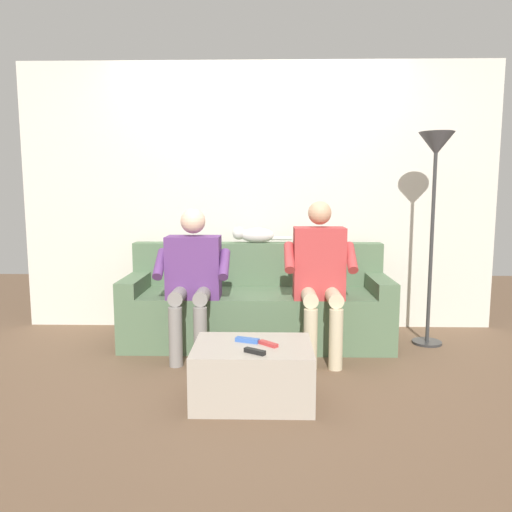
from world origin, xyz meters
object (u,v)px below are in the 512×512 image
at_px(remote_red, 268,344).
at_px(floor_lamp, 435,167).
at_px(cat_on_backrest, 254,235).
at_px(couch, 257,307).
at_px(coffee_table, 253,372).
at_px(remote_blue, 247,340).
at_px(person_left_seated, 320,270).
at_px(person_right_seated, 193,273).
at_px(remote_black, 255,351).

relative_size(remote_red, floor_lamp, 0.08).
bearing_deg(cat_on_backrest, couch, 96.86).
relative_size(coffee_table, remote_blue, 4.81).
xyz_separation_m(person_left_seated, floor_lamp, (-0.94, -0.31, 0.79)).
distance_m(person_right_seated, remote_blue, 0.96).
relative_size(couch, remote_black, 16.30).
height_order(person_left_seated, floor_lamp, floor_lamp).
relative_size(couch, person_left_seated, 1.83).
height_order(couch, remote_red, couch).
distance_m(couch, person_right_seated, 0.69).
bearing_deg(remote_blue, person_left_seated, -103.06).
distance_m(coffee_table, floor_lamp, 2.23).
distance_m(cat_on_backrest, floor_lamp, 1.58).
bearing_deg(cat_on_backrest, remote_blue, 89.76).
height_order(coffee_table, person_right_seated, person_right_seated).
distance_m(couch, remote_red, 1.21).
bearing_deg(coffee_table, remote_blue, -56.57).
bearing_deg(remote_black, person_right_seated, 149.53).
bearing_deg(couch, remote_blue, 88.26).
bearing_deg(person_left_seated, couch, -35.78).
distance_m(cat_on_backrest, remote_black, 1.68).
distance_m(person_left_seated, person_right_seated, 0.97).
xyz_separation_m(person_right_seated, remote_red, (-0.58, 0.86, -0.28)).
bearing_deg(remote_red, coffee_table, -141.53).
xyz_separation_m(person_left_seated, cat_on_backrest, (0.51, -0.59, 0.22)).
distance_m(couch, cat_on_backrest, 0.64).
distance_m(remote_red, floor_lamp, 2.07).
bearing_deg(couch, floor_lamp, 178.31).
bearing_deg(person_right_seated, remote_red, 124.00).
xyz_separation_m(remote_black, remote_red, (-0.08, -0.15, -0.00)).
xyz_separation_m(person_left_seated, remote_blue, (0.52, 0.79, -0.30)).
bearing_deg(remote_red, person_right_seated, 167.55).
height_order(person_right_seated, remote_black, person_right_seated).
height_order(couch, person_left_seated, person_left_seated).
relative_size(cat_on_backrest, remote_red, 3.88).
bearing_deg(remote_black, person_left_seated, 98.03).
distance_m(cat_on_backrest, remote_blue, 1.48).
distance_m(remote_blue, remote_black, 0.22).
bearing_deg(couch, remote_black, 90.69).
xyz_separation_m(coffee_table, person_right_seated, (0.48, -0.85, 0.47)).
bearing_deg(person_left_seated, cat_on_backrest, -48.98).
xyz_separation_m(couch, cat_on_backrest, (0.03, -0.24, 0.59)).
relative_size(remote_black, floor_lamp, 0.08).
relative_size(couch, floor_lamp, 1.26).
bearing_deg(remote_black, floor_lamp, 76.09).
bearing_deg(remote_red, person_left_seated, 108.85).
distance_m(person_right_seated, cat_on_backrest, 0.78).
bearing_deg(floor_lamp, coffee_table, 39.01).
bearing_deg(remote_blue, remote_black, 123.77).
height_order(person_left_seated, remote_black, person_left_seated).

